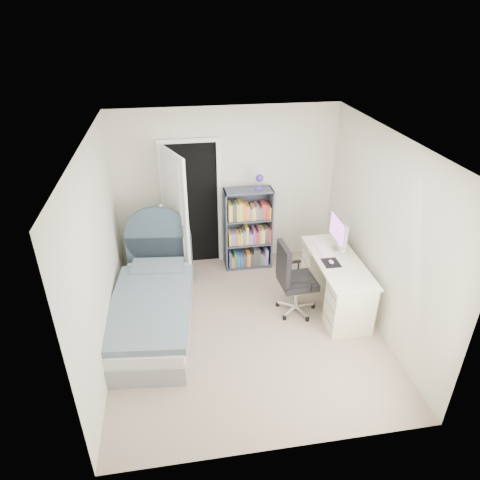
{
  "coord_description": "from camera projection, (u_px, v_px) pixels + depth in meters",
  "views": [
    {
      "loc": [
        -0.78,
        -4.33,
        3.74
      ],
      "look_at": [
        -0.01,
        0.42,
        1.09
      ],
      "focal_mm": 32.0,
      "sensor_mm": 36.0,
      "label": 1
    }
  ],
  "objects": [
    {
      "name": "door",
      "position": [
        182.0,
        211.0,
        6.38
      ],
      "size": [
        0.92,
        0.78,
        2.06
      ],
      "color": "black",
      "rests_on": "ground"
    },
    {
      "name": "nightstand",
      "position": [
        160.0,
        251.0,
        6.54
      ],
      "size": [
        0.45,
        0.45,
        0.65
      ],
      "color": "tan",
      "rests_on": "ground"
    },
    {
      "name": "room_shell",
      "position": [
        247.0,
        245.0,
        5.05
      ],
      "size": [
        3.5,
        3.7,
        2.6
      ],
      "color": "gray",
      "rests_on": "ground"
    },
    {
      "name": "desk",
      "position": [
        336.0,
        280.0,
        5.92
      ],
      "size": [
        0.59,
        1.48,
        1.22
      ],
      "color": "#EEEAC7",
      "rests_on": "ground"
    },
    {
      "name": "floor_lamp",
      "position": [
        162.0,
        249.0,
        6.42
      ],
      "size": [
        0.18,
        0.18,
        1.27
      ],
      "color": "silver",
      "rests_on": "ground"
    },
    {
      "name": "bed",
      "position": [
        153.0,
        306.0,
        5.58
      ],
      "size": [
        1.18,
        2.17,
        1.28
      ],
      "color": "gray",
      "rests_on": "ground"
    },
    {
      "name": "office_chair",
      "position": [
        292.0,
        276.0,
        5.67
      ],
      "size": [
        0.55,
        0.56,
        1.06
      ],
      "color": "silver",
      "rests_on": "ground"
    },
    {
      "name": "bookcase",
      "position": [
        249.0,
        232.0,
        6.72
      ],
      "size": [
        0.74,
        0.32,
        1.56
      ],
      "color": "#3D4454",
      "rests_on": "ground"
    }
  ]
}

